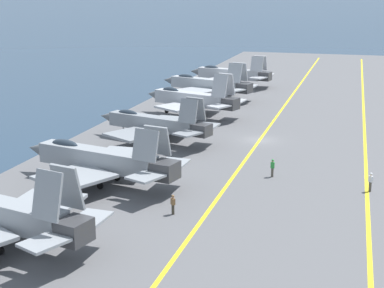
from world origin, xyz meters
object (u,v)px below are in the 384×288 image
(crew_brown_vest, at_px, (173,204))
(crew_white_vest, at_px, (371,181))
(parked_jet_third, at_px, (100,160))
(parked_jet_fourth, at_px, (154,124))
(parked_jet_fifth, at_px, (192,99))
(parked_jet_sixth, at_px, (207,84))
(parked_jet_second, at_px, (3,213))
(parked_jet_seventh, at_px, (231,74))
(crew_green_vest, at_px, (272,167))

(crew_brown_vest, bearing_deg, crew_white_vest, -56.23)
(parked_jet_third, xyz_separation_m, parked_jet_fourth, (16.11, 0.36, -0.09))
(parked_jet_fifth, distance_m, parked_jet_sixth, 13.99)
(parked_jet_second, distance_m, crew_brown_vest, 13.29)
(parked_jet_third, bearing_deg, parked_jet_sixth, 1.98)
(parked_jet_fifth, bearing_deg, parked_jet_fourth, 178.86)
(parked_jet_second, height_order, parked_jet_third, parked_jet_second)
(parked_jet_second, distance_m, parked_jet_fourth, 30.70)
(parked_jet_fifth, distance_m, parked_jet_seventh, 28.23)
(parked_jet_sixth, bearing_deg, parked_jet_third, -178.02)
(crew_brown_vest, bearing_deg, parked_jet_third, 58.16)
(parked_jet_fifth, xyz_separation_m, parked_jet_seventh, (28.22, 0.69, -0.28))
(parked_jet_second, distance_m, parked_jet_seventh, 73.86)
(parked_jet_third, height_order, parked_jet_fourth, parked_jet_third)
(parked_jet_fifth, relative_size, crew_green_vest, 8.55)
(parked_jet_fifth, relative_size, crew_white_vest, 8.61)
(parked_jet_third, bearing_deg, parked_jet_second, 177.46)
(crew_green_vest, height_order, crew_brown_vest, crew_green_vest)
(crew_green_vest, relative_size, crew_brown_vest, 1.07)
(crew_green_vest, bearing_deg, crew_brown_vest, 152.68)
(crew_white_vest, bearing_deg, parked_jet_third, 100.85)
(crew_green_vest, distance_m, crew_brown_vest, 13.62)
(crew_green_vest, height_order, crew_white_vest, crew_green_vest)
(parked_jet_fourth, height_order, crew_brown_vest, parked_jet_fourth)
(parked_jet_sixth, distance_m, crew_white_vest, 47.97)
(parked_jet_seventh, bearing_deg, crew_white_vest, -155.20)
(parked_jet_sixth, bearing_deg, parked_jet_second, -179.13)
(parked_jet_fourth, bearing_deg, crew_green_vest, -121.58)
(parked_jet_fourth, bearing_deg, parked_jet_sixth, 2.37)
(parked_jet_fifth, xyz_separation_m, crew_white_vest, (-26.36, -24.53, -1.59))
(parked_jet_sixth, bearing_deg, crew_brown_vest, -168.16)
(parked_jet_sixth, bearing_deg, parked_jet_fourth, -177.63)
(crew_white_vest, bearing_deg, parked_jet_fourth, 65.30)
(parked_jet_sixth, height_order, crew_brown_vest, parked_jet_sixth)
(parked_jet_third, bearing_deg, crew_white_vest, -79.15)
(parked_jet_sixth, xyz_separation_m, crew_white_vest, (-40.27, -26.02, -1.50))
(parked_jet_seventh, distance_m, crew_white_vest, 60.14)
(parked_jet_second, bearing_deg, parked_jet_fourth, -0.54)
(parked_jet_second, xyz_separation_m, parked_jet_sixth, (59.54, 0.90, 0.08))
(parked_jet_fifth, relative_size, parked_jet_sixth, 0.91)
(parked_jet_second, relative_size, crew_brown_vest, 9.16)
(parked_jet_fifth, relative_size, crew_brown_vest, 9.14)
(parked_jet_sixth, distance_m, crew_brown_vest, 51.70)
(crew_white_vest, bearing_deg, parked_jet_seventh, 24.80)
(parked_jet_fifth, xyz_separation_m, crew_brown_vest, (-36.67, -9.11, -1.65))
(parked_jet_third, bearing_deg, parked_jet_fifth, 0.11)
(parked_jet_fourth, relative_size, parked_jet_fifth, 1.03)
(parked_jet_fifth, distance_m, crew_brown_vest, 37.82)
(parked_jet_fourth, relative_size, crew_white_vest, 8.86)
(parked_jet_fourth, height_order, parked_jet_seventh, parked_jet_seventh)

